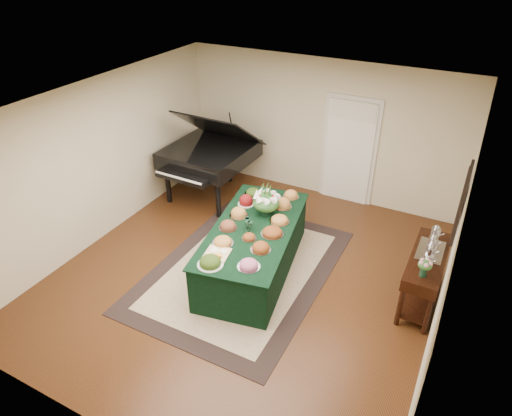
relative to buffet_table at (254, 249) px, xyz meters
The scene contains 14 objects.
ground 0.43m from the buffet_table, 101.03° to the right, with size 6.00×6.00×0.00m, color black.
area_rug 0.43m from the buffet_table, 143.76° to the right, with size 2.54×3.56×0.01m.
kitchen_doorway 2.93m from the buffet_table, 78.55° to the left, with size 1.05×0.07×2.10m.
buffet_table is the anchor object (origin of this frame).
food_platters 0.45m from the buffet_table, 113.42° to the left, with size 1.16×2.47×0.13m.
cutting_board 0.92m from the buffet_table, 99.88° to the right, with size 0.38×0.38×0.10m.
green_goblets 0.49m from the buffet_table, 112.84° to the right, with size 0.17×0.15×0.18m.
floral_centerpiece 0.78m from the buffet_table, 90.93° to the left, with size 0.43×0.43×0.43m.
grand_piano 2.57m from the buffet_table, 137.39° to the left, with size 1.65×1.84×1.82m.
wicker_basket 1.39m from the buffet_table, 127.40° to the left, with size 0.40×0.40×0.25m, color #90603A.
mahogany_sideboard 2.51m from the buffet_table, ahead, with size 0.45×1.37×0.84m.
tea_service 2.58m from the buffet_table, 11.79° to the left, with size 0.34×0.74×0.30m.
pink_bouquet 2.54m from the buffet_table, ahead, with size 0.20×0.20×0.25m.
wall_painting 3.04m from the buffet_table, ahead, with size 0.05×0.95×0.75m.
Camera 1 is at (2.69, -4.88, 4.60)m, focal length 32.00 mm.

